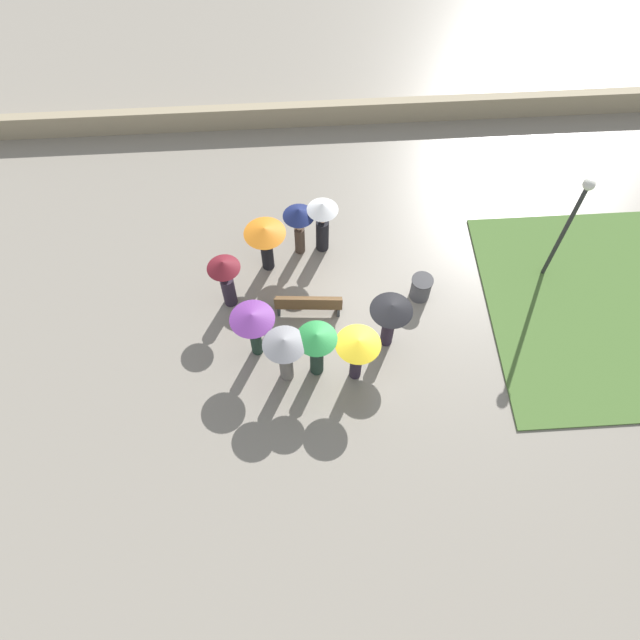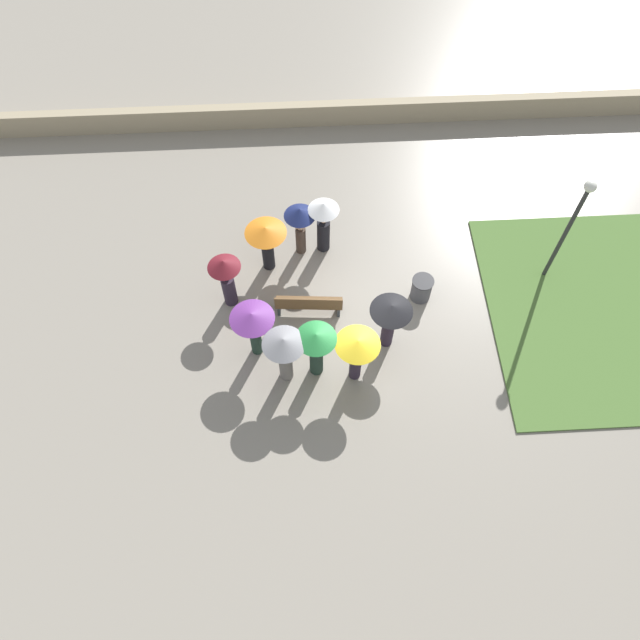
{
  "view_description": "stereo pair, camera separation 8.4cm",
  "coord_description": "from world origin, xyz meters",
  "px_view_note": "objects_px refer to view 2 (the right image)",
  "views": [
    {
      "loc": [
        1.76,
        8.7,
        15.27
      ],
      "look_at": [
        1.21,
        0.07,
        0.9
      ],
      "focal_mm": 35.0,
      "sensor_mm": 36.0,
      "label": 1
    },
    {
      "loc": [
        1.67,
        8.71,
        15.27
      ],
      "look_at": [
        1.21,
        0.07,
        0.9
      ],
      "focal_mm": 35.0,
      "sensor_mm": 36.0,
      "label": 2
    }
  ],
  "objects_px": {
    "crowd_person_maroon": "(226,276)",
    "trash_bin": "(421,289)",
    "park_bench": "(309,304)",
    "crowd_person_yellow": "(357,350)",
    "crowd_person_orange": "(266,238)",
    "crowd_person_navy": "(300,221)",
    "crowd_person_green": "(316,346)",
    "crowd_person_grey": "(284,350)",
    "crowd_person_white": "(324,220)",
    "lamp_post": "(573,218)",
    "crowd_person_purple": "(253,323)",
    "crowd_person_black": "(390,316)"
  },
  "relations": [
    {
      "from": "crowd_person_green",
      "to": "crowd_person_yellow",
      "type": "bearing_deg",
      "value": -150.16
    },
    {
      "from": "lamp_post",
      "to": "crowd_person_navy",
      "type": "height_order",
      "value": "lamp_post"
    },
    {
      "from": "crowd_person_green",
      "to": "crowd_person_white",
      "type": "bearing_deg",
      "value": -54.14
    },
    {
      "from": "crowd_person_black",
      "to": "crowd_person_orange",
      "type": "relative_size",
      "value": 1.05
    },
    {
      "from": "crowd_person_purple",
      "to": "crowd_person_maroon",
      "type": "relative_size",
      "value": 0.98
    },
    {
      "from": "park_bench",
      "to": "crowd_person_yellow",
      "type": "bearing_deg",
      "value": 123.79
    },
    {
      "from": "crowd_person_yellow",
      "to": "crowd_person_black",
      "type": "relative_size",
      "value": 1.01
    },
    {
      "from": "park_bench",
      "to": "trash_bin",
      "type": "bearing_deg",
      "value": -168.45
    },
    {
      "from": "crowd_person_orange",
      "to": "crowd_person_navy",
      "type": "xyz_separation_m",
      "value": [
        -0.98,
        -0.53,
        0.05
      ]
    },
    {
      "from": "crowd_person_navy",
      "to": "crowd_person_black",
      "type": "bearing_deg",
      "value": 89.89
    },
    {
      "from": "crowd_person_maroon",
      "to": "trash_bin",
      "type": "bearing_deg",
      "value": 0.9
    },
    {
      "from": "crowd_person_green",
      "to": "crowd_person_white",
      "type": "xyz_separation_m",
      "value": [
        -0.42,
        -4.17,
        -0.02
      ]
    },
    {
      "from": "crowd_person_maroon",
      "to": "crowd_person_purple",
      "type": "bearing_deg",
      "value": -63.39
    },
    {
      "from": "lamp_post",
      "to": "crowd_person_green",
      "type": "xyz_separation_m",
      "value": [
        6.95,
        2.79,
        -1.27
      ]
    },
    {
      "from": "lamp_post",
      "to": "crowd_person_maroon",
      "type": "xyz_separation_m",
      "value": [
        9.31,
        0.44,
        -1.29
      ]
    },
    {
      "from": "crowd_person_yellow",
      "to": "crowd_person_navy",
      "type": "bearing_deg",
      "value": -66.48
    },
    {
      "from": "lamp_post",
      "to": "crowd_person_black",
      "type": "relative_size",
      "value": 2.11
    },
    {
      "from": "lamp_post",
      "to": "crowd_person_yellow",
      "type": "height_order",
      "value": "lamp_post"
    },
    {
      "from": "crowd_person_purple",
      "to": "crowd_person_orange",
      "type": "relative_size",
      "value": 1.08
    },
    {
      "from": "crowd_person_black",
      "to": "trash_bin",
      "type": "bearing_deg",
      "value": -122.35
    },
    {
      "from": "trash_bin",
      "to": "crowd_person_black",
      "type": "distance_m",
      "value": 2.12
    },
    {
      "from": "park_bench",
      "to": "crowd_person_purple",
      "type": "height_order",
      "value": "crowd_person_purple"
    },
    {
      "from": "park_bench",
      "to": "crowd_person_maroon",
      "type": "xyz_separation_m",
      "value": [
        2.24,
        -0.53,
        0.81
      ]
    },
    {
      "from": "crowd_person_purple",
      "to": "crowd_person_orange",
      "type": "distance_m",
      "value": 2.91
    },
    {
      "from": "crowd_person_orange",
      "to": "crowd_person_green",
      "type": "xyz_separation_m",
      "value": [
        -1.24,
        3.57,
        -0.02
      ]
    },
    {
      "from": "park_bench",
      "to": "crowd_person_grey",
      "type": "bearing_deg",
      "value": 74.93
    },
    {
      "from": "crowd_person_yellow",
      "to": "crowd_person_navy",
      "type": "relative_size",
      "value": 1.0
    },
    {
      "from": "trash_bin",
      "to": "crowd_person_white",
      "type": "bearing_deg",
      "value": -35.6
    },
    {
      "from": "trash_bin",
      "to": "crowd_person_maroon",
      "type": "xyz_separation_m",
      "value": [
        5.5,
        -0.13,
        0.89
      ]
    },
    {
      "from": "crowd_person_green",
      "to": "crowd_person_maroon",
      "type": "bearing_deg",
      "value": -3.3
    },
    {
      "from": "trash_bin",
      "to": "crowd_person_yellow",
      "type": "height_order",
      "value": "crowd_person_yellow"
    },
    {
      "from": "crowd_person_maroon",
      "to": "crowd_person_grey",
      "type": "distance_m",
      "value": 2.92
    },
    {
      "from": "park_bench",
      "to": "crowd_person_navy",
      "type": "height_order",
      "value": "crowd_person_navy"
    },
    {
      "from": "lamp_post",
      "to": "crowd_person_white",
      "type": "relative_size",
      "value": 1.98
    },
    {
      "from": "trash_bin",
      "to": "crowd_person_orange",
      "type": "bearing_deg",
      "value": -17.03
    },
    {
      "from": "crowd_person_maroon",
      "to": "lamp_post",
      "type": "bearing_deg",
      "value": 4.89
    },
    {
      "from": "crowd_person_maroon",
      "to": "crowd_person_black",
      "type": "bearing_deg",
      "value": -17.91
    },
    {
      "from": "crowd_person_navy",
      "to": "crowd_person_maroon",
      "type": "bearing_deg",
      "value": 5.77
    },
    {
      "from": "lamp_post",
      "to": "trash_bin",
      "type": "xyz_separation_m",
      "value": [
        3.81,
        0.56,
        -2.18
      ]
    },
    {
      "from": "trash_bin",
      "to": "crowd_person_yellow",
      "type": "xyz_separation_m",
      "value": [
        2.12,
        2.44,
        1.02
      ]
    },
    {
      "from": "crowd_person_maroon",
      "to": "crowd_person_green",
      "type": "height_order",
      "value": "crowd_person_maroon"
    },
    {
      "from": "crowd_person_orange",
      "to": "crowd_person_navy",
      "type": "distance_m",
      "value": 1.12
    },
    {
      "from": "crowd_person_black",
      "to": "crowd_person_orange",
      "type": "xyz_separation_m",
      "value": [
        3.22,
        -2.81,
        -0.07
      ]
    },
    {
      "from": "crowd_person_maroon",
      "to": "crowd_person_grey",
      "type": "bearing_deg",
      "value": -55.84
    },
    {
      "from": "crowd_person_yellow",
      "to": "crowd_person_grey",
      "type": "height_order",
      "value": "crowd_person_grey"
    },
    {
      "from": "crowd_person_yellow",
      "to": "crowd_person_maroon",
      "type": "height_order",
      "value": "crowd_person_maroon"
    },
    {
      "from": "crowd_person_yellow",
      "to": "crowd_person_white",
      "type": "xyz_separation_m",
      "value": [
        0.6,
        -4.39,
        -0.12
      ]
    },
    {
      "from": "crowd_person_yellow",
      "to": "crowd_person_white",
      "type": "bearing_deg",
      "value": -75.28
    },
    {
      "from": "crowd_person_purple",
      "to": "crowd_person_white",
      "type": "height_order",
      "value": "crowd_person_white"
    },
    {
      "from": "crowd_person_yellow",
      "to": "crowd_person_maroon",
      "type": "bearing_deg",
      "value": -30.27
    }
  ]
}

